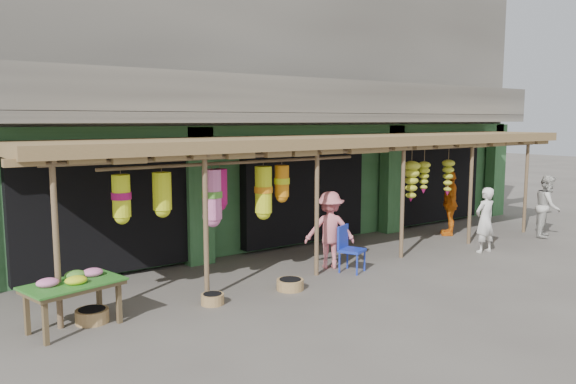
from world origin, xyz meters
TOP-DOWN VIEW (x-y plane):
  - ground at (0.00, 0.00)m, footprint 80.00×80.00m
  - building at (-0.00, 4.87)m, footprint 16.40×6.80m
  - awning at (-0.16, 0.80)m, footprint 14.00×2.70m
  - flower_table at (-6.32, -0.33)m, footprint 1.56×1.12m
  - blue_chair at (-0.78, -0.36)m, footprint 0.61×0.61m
  - basket_left at (-6.04, -0.25)m, footprint 0.66×0.66m
  - basket_mid at (-2.52, -0.69)m, footprint 0.65×0.65m
  - basket_right at (-4.09, -0.57)m, footprint 0.48×0.48m
  - person_front at (3.00, -1.00)m, footprint 0.60×0.42m
  - person_right at (5.93, -0.91)m, footprint 1.00×0.91m
  - person_vendor at (4.00, 0.82)m, footprint 1.04×1.03m
  - person_shopper at (-0.90, 0.10)m, footprint 1.22×1.09m

SIDE VIEW (x-z plane):
  - ground at x=0.00m, z-range 0.00..0.00m
  - basket_right at x=-4.09m, z-range 0.00..0.18m
  - basket_mid at x=-2.52m, z-range 0.00..0.20m
  - basket_left at x=-6.04m, z-range 0.00..0.21m
  - blue_chair at x=-0.78m, z-range 0.06..1.02m
  - flower_table at x=-6.32m, z-range 0.26..1.10m
  - person_front at x=3.00m, z-range 0.00..1.57m
  - person_shopper at x=-0.90m, z-range 0.00..1.64m
  - person_right at x=5.93m, z-range 0.00..1.68m
  - person_vendor at x=4.00m, z-range 0.00..1.77m
  - awning at x=-0.16m, z-range 1.18..3.97m
  - building at x=0.00m, z-range -0.13..6.87m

